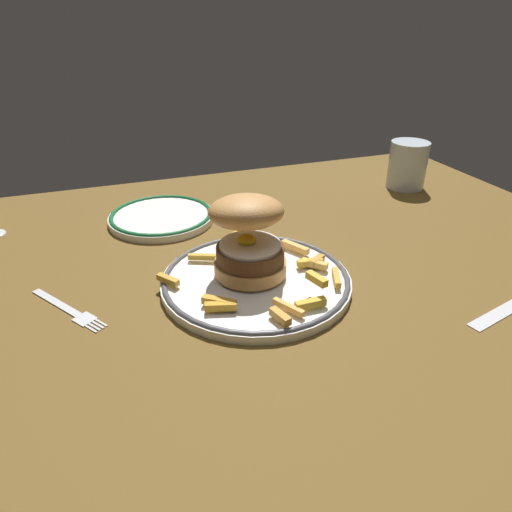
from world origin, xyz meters
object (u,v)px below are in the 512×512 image
dinner_plate (256,280)px  water_glass (407,168)px  fork (69,309)px  side_plate (161,217)px  burger (248,234)px

dinner_plate → water_glass: size_ratio=2.70×
water_glass → fork: 72.42cm
fork → dinner_plate: bearing=-5.6°
dinner_plate → side_plate: size_ratio=1.40×
burger → water_glass: size_ratio=1.30×
dinner_plate → fork: 24.73cm
burger → fork: size_ratio=0.99×
burger → water_glass: bearing=29.3°
water_glass → fork: (-68.19, -24.05, -4.08)cm
dinner_plate → side_plate: bearing=108.0°
fork → water_glass: bearing=19.4°
burger → side_plate: (-8.05, 24.75, -6.46)cm
water_glass → dinner_plate: bearing=-148.7°
water_glass → side_plate: size_ratio=0.52×
dinner_plate → water_glass: bearing=31.3°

